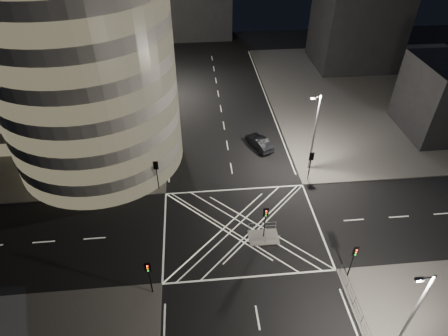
{
  "coord_description": "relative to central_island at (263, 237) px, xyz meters",
  "views": [
    {
      "loc": [
        -4.33,
        -26.18,
        29.1
      ],
      "look_at": [
        -1.26,
        6.39,
        3.0
      ],
      "focal_mm": 30.0,
      "sensor_mm": 36.0,
      "label": 1
    }
  ],
  "objects": [
    {
      "name": "railing_island_north",
      "position": [
        0.0,
        0.9,
        0.62
      ],
      "size": [
        2.8,
        0.06,
        1.1
      ],
      "primitive_type": "cube",
      "color": "slate",
      "rests_on": "central_island"
    },
    {
      "name": "traffic_signal_nr",
      "position": [
        6.8,
        -5.3,
        2.84
      ],
      "size": [
        0.55,
        0.22,
        4.0
      ],
      "color": "black",
      "rests_on": "sidewalk_near_right"
    },
    {
      "name": "street_lamp_left_far",
      "position": [
        -11.44,
        31.5,
        5.47
      ],
      "size": [
        1.25,
        0.25,
        10.0
      ],
      "color": "slate",
      "rests_on": "sidewalk_far_left"
    },
    {
      "name": "railing_near_right",
      "position": [
        6.3,
        -10.65,
        0.62
      ],
      "size": [
        0.06,
        11.7,
        1.1
      ],
      "primitive_type": "cube",
      "color": "slate",
      "rests_on": "sidewalk_near_right"
    },
    {
      "name": "building_right_near",
      "position": [
        28.0,
        17.5,
        5.08
      ],
      "size": [
        10.0,
        10.0,
        10.0
      ],
      "primitive_type": "cube",
      "color": "black",
      "rests_on": "sidewalk_far_right"
    },
    {
      "name": "traffic_signal_nl",
      "position": [
        -10.8,
        -5.3,
        2.84
      ],
      "size": [
        0.55,
        0.22,
        4.0
      ],
      "color": "black",
      "rests_on": "sidewalk_near_left"
    },
    {
      "name": "office_block_rear",
      "position": [
        -24.0,
        43.5,
        11.07
      ],
      "size": [
        24.0,
        16.0,
        22.0
      ],
      "primitive_type": "cube",
      "color": "gray",
      "rests_on": "sidewalk_far_left"
    },
    {
      "name": "traffic_signal_fl",
      "position": [
        -10.8,
        8.3,
        2.84
      ],
      "size": [
        0.55,
        0.22,
        4.0
      ],
      "color": "black",
      "rests_on": "sidewalk_far_left"
    },
    {
      "name": "street_lamp_right_near",
      "position": [
        7.44,
        -12.5,
        5.47
      ],
      "size": [
        1.25,
        0.25,
        10.0
      ],
      "color": "slate",
      "rests_on": "sidewalk_near_right"
    },
    {
      "name": "tree_b",
      "position": [
        -12.5,
        16.5,
        4.35
      ],
      "size": [
        3.95,
        3.95,
        6.56
      ],
      "color": "black",
      "rests_on": "sidewalk_far_left"
    },
    {
      "name": "street_lamp_left_near",
      "position": [
        -11.44,
        13.5,
        5.47
      ],
      "size": [
        1.25,
        0.25,
        10.0
      ],
      "color": "slate",
      "rests_on": "sidewalk_far_left"
    },
    {
      "name": "tree_d",
      "position": [
        -12.5,
        28.5,
        5.13
      ],
      "size": [
        5.35,
        5.35,
        8.14
      ],
      "color": "black",
      "rests_on": "sidewalk_far_left"
    },
    {
      "name": "sidewalk_far_right",
      "position": [
        27.0,
        28.5,
        0.0
      ],
      "size": [
        42.0,
        42.0,
        0.15
      ],
      "primitive_type": "cube",
      "color": "#53514E",
      "rests_on": "ground"
    },
    {
      "name": "central_island",
      "position": [
        0.0,
        0.0,
        0.0
      ],
      "size": [
        3.0,
        2.0,
        0.15
      ],
      "primitive_type": "cube",
      "color": "slate",
      "rests_on": "ground"
    },
    {
      "name": "traffic_signal_island",
      "position": [
        0.0,
        0.0,
        2.84
      ],
      "size": [
        0.55,
        0.22,
        4.0
      ],
      "color": "black",
      "rests_on": "central_island"
    },
    {
      "name": "railing_island_south",
      "position": [
        0.0,
        -0.9,
        0.62
      ],
      "size": [
        2.8,
        0.06,
        1.1
      ],
      "primitive_type": "cube",
      "color": "slate",
      "rests_on": "central_island"
    },
    {
      "name": "office_tower_curved",
      "position": [
        -22.74,
        20.24,
        12.58
      ],
      "size": [
        30.0,
        29.0,
        27.2
      ],
      "color": "gray",
      "rests_on": "sidewalk_far_left"
    },
    {
      "name": "traffic_signal_fr",
      "position": [
        6.8,
        8.3,
        2.84
      ],
      "size": [
        0.55,
        0.22,
        4.0
      ],
      "color": "black",
      "rests_on": "sidewalk_far_right"
    },
    {
      "name": "sedan",
      "position": [
        2.18,
        15.63,
        0.7
      ],
      "size": [
        3.39,
        4.99,
        1.56
      ],
      "primitive_type": "imported",
      "rotation": [
        0.0,
        0.0,
        3.55
      ],
      "color": "black",
      "rests_on": "ground"
    },
    {
      "name": "tree_e",
      "position": [
        -12.5,
        34.5,
        3.95
      ],
      "size": [
        3.51,
        3.51,
        5.91
      ],
      "color": "black",
      "rests_on": "sidewalk_far_left"
    },
    {
      "name": "building_right_far",
      "position": [
        24.0,
        41.5,
        7.58
      ],
      "size": [
        14.0,
        12.0,
        15.0
      ],
      "primitive_type": "cube",
      "color": "black",
      "rests_on": "sidewalk_far_right"
    },
    {
      "name": "tree_a",
      "position": [
        -12.5,
        10.5,
        4.88
      ],
      "size": [
        4.87,
        4.87,
        7.61
      ],
      "color": "black",
      "rests_on": "sidewalk_far_left"
    },
    {
      "name": "sidewalk_far_left",
      "position": [
        -31.0,
        28.5,
        0.0
      ],
      "size": [
        42.0,
        42.0,
        0.15
      ],
      "primitive_type": "cube",
      "color": "#53514E",
      "rests_on": "ground"
    },
    {
      "name": "tree_c",
      "position": [
        -12.5,
        22.5,
        4.25
      ],
      "size": [
        3.81,
        3.81,
        6.37
      ],
      "color": "black",
      "rests_on": "sidewalk_far_left"
    },
    {
      "name": "ground",
      "position": [
        -2.0,
        1.5,
        -0.07
      ],
      "size": [
        120.0,
        120.0,
        0.0
      ],
      "primitive_type": "plane",
      "color": "black",
      "rests_on": "ground"
    },
    {
      "name": "street_lamp_right_far",
      "position": [
        7.44,
        10.5,
        5.47
      ],
      "size": [
        1.25,
        0.25,
        10.0
      ],
      "color": "slate",
      "rests_on": "sidewalk_far_right"
    }
  ]
}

